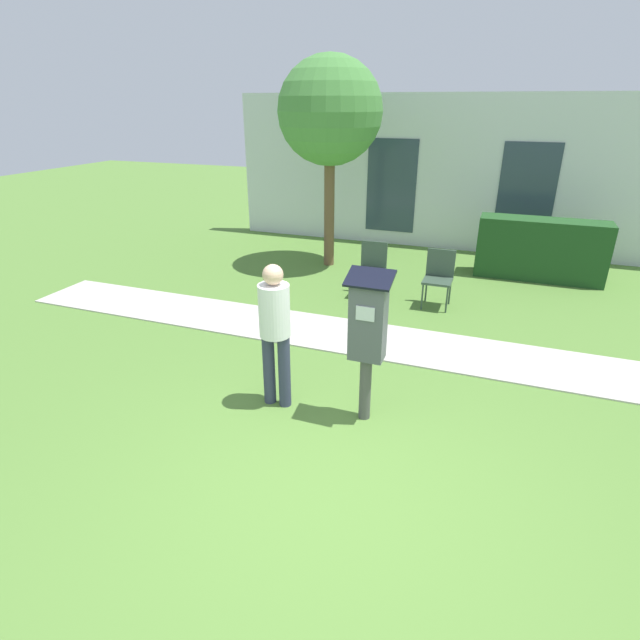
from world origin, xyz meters
TOP-DOWN VIEW (x-y plane):
  - ground_plane at (0.00, 0.00)m, footprint 40.00×40.00m
  - sidewalk at (0.00, 2.96)m, footprint 12.00×1.10m
  - building_facade at (0.00, 8.17)m, footprint 10.00×0.26m
  - parking_meter at (-0.03, 1.16)m, footprint 0.44×0.31m
  - person_standing at (-0.99, 1.08)m, footprint 0.32×0.32m
  - outdoor_chair_left at (-0.91, 4.69)m, footprint 0.44×0.44m
  - outdoor_chair_middle at (0.21, 4.59)m, footprint 0.44×0.44m
  - hedge_row at (1.75, 6.59)m, footprint 2.22×0.60m
  - tree at (-2.16, 6.06)m, footprint 1.90×1.90m

SIDE VIEW (x-z plane):
  - ground_plane at x=0.00m, z-range 0.00..0.00m
  - sidewalk at x=0.00m, z-range 0.00..0.02m
  - outdoor_chair_left at x=-0.91m, z-range 0.08..0.98m
  - outdoor_chair_middle at x=0.21m, z-range 0.08..0.98m
  - hedge_row at x=1.75m, z-range 0.00..1.10m
  - person_standing at x=-0.99m, z-range 0.14..1.72m
  - parking_meter at x=-0.03m, z-range 0.22..1.81m
  - building_facade at x=0.00m, z-range 0.00..3.20m
  - tree at x=-2.16m, z-range 0.94..4.75m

